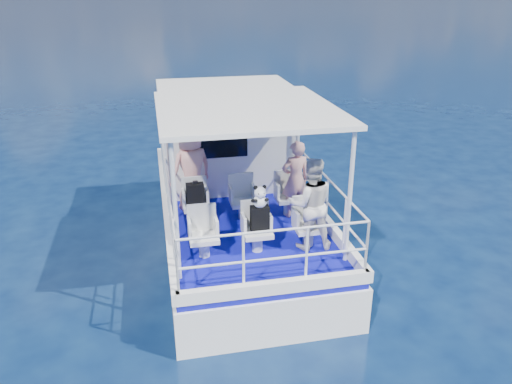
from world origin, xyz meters
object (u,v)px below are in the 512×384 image
Objects in this scene: backpack_center at (260,219)px; panda at (260,196)px; passenger_port_fwd at (191,169)px; passenger_stbd_aft at (310,204)px.

panda reaches higher than backpack_center.
backpack_center is 0.42m from panda.
passenger_port_fwd reaches higher than backpack_center.
backpack_center is at bearing 88.09° from panda.
passenger_stbd_aft is (1.80, -1.96, -0.06)m from passenger_port_fwd.
passenger_port_fwd is 3.81× the size of backpack_center.
backpack_center is at bearing 5.49° from passenger_stbd_aft.
passenger_stbd_aft is at bearing 0.92° from panda.
passenger_port_fwd is at bearing 115.59° from backpack_center.
passenger_port_fwd is 4.58× the size of panda.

